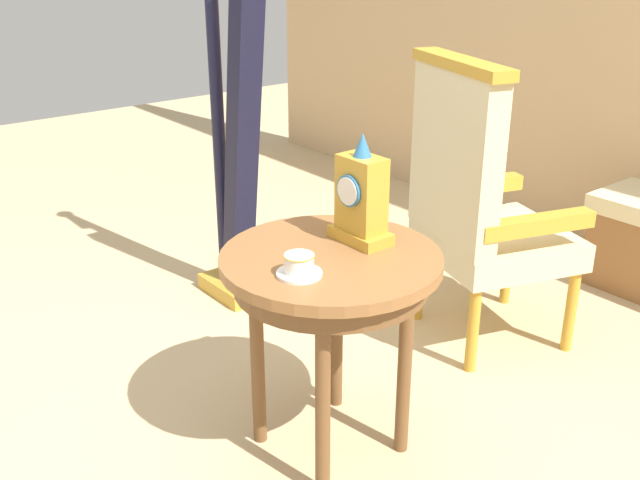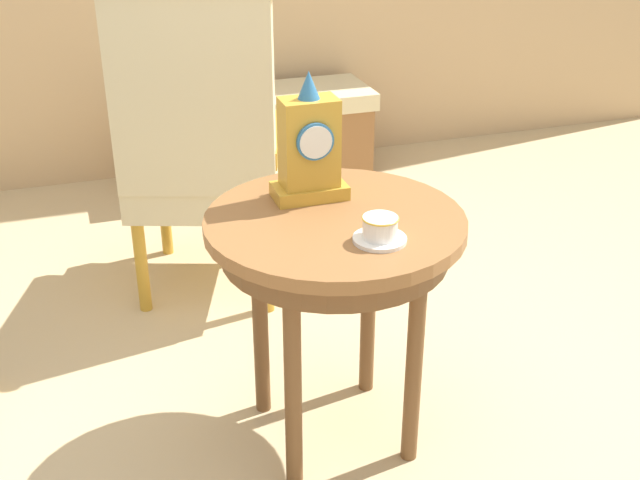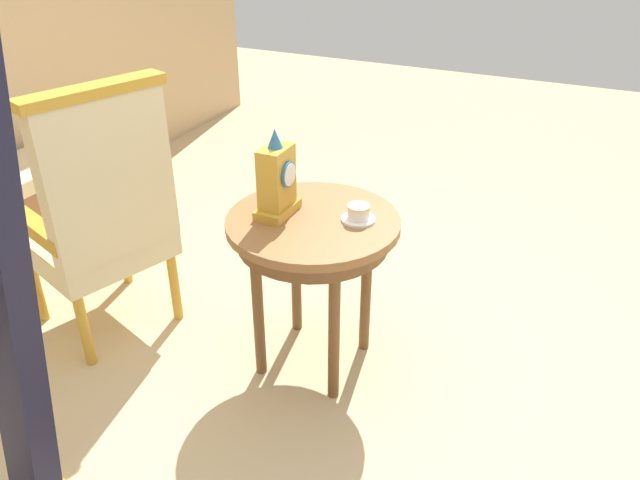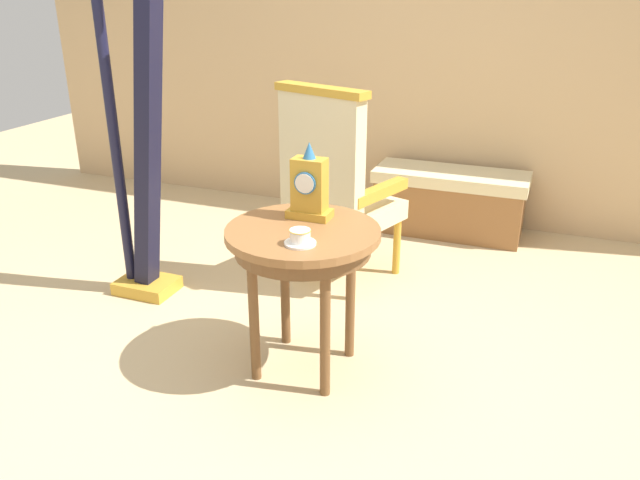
{
  "view_description": "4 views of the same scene",
  "coord_description": "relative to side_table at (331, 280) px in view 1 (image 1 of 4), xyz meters",
  "views": [
    {
      "loc": [
        1.62,
        -1.22,
        1.55
      ],
      "look_at": [
        0.06,
        0.05,
        0.71
      ],
      "focal_mm": 41.73,
      "sensor_mm": 36.0,
      "label": 1
    },
    {
      "loc": [
        -0.5,
        -1.66,
        1.53
      ],
      "look_at": [
        0.06,
        0.05,
        0.62
      ],
      "focal_mm": 45.39,
      "sensor_mm": 36.0,
      "label": 2
    },
    {
      "loc": [
        -1.75,
        -0.84,
        1.76
      ],
      "look_at": [
        0.06,
        0.01,
        0.61
      ],
      "focal_mm": 34.91,
      "sensor_mm": 36.0,
      "label": 3
    },
    {
      "loc": [
        1.05,
        -2.22,
        1.65
      ],
      "look_at": [
        0.19,
        0.02,
        0.65
      ],
      "focal_mm": 35.58,
      "sensor_mm": 36.0,
      "label": 4
    }
  ],
  "objects": [
    {
      "name": "teacup_left",
      "position": [
        0.06,
        -0.16,
        0.11
      ],
      "size": [
        0.13,
        0.13,
        0.06
      ],
      "color": "white",
      "rests_on": "side_table"
    },
    {
      "name": "side_table",
      "position": [
        0.0,
        0.0,
        0.0
      ],
      "size": [
        0.66,
        0.66,
        0.68
      ],
      "color": "brown",
      "rests_on": "ground"
    },
    {
      "name": "harp",
      "position": [
        -1.08,
        0.37,
        0.13
      ],
      "size": [
        0.4,
        0.24,
        1.79
      ],
      "color": "gold",
      "rests_on": "ground"
    },
    {
      "name": "mantel_clock",
      "position": [
        -0.02,
        0.14,
        0.22
      ],
      "size": [
        0.19,
        0.11,
        0.34
      ],
      "color": "gold",
      "rests_on": "side_table"
    },
    {
      "name": "armchair",
      "position": [
        -0.18,
        0.88,
        0.0
      ],
      "size": [
        0.68,
        0.68,
        1.14
      ],
      "color": "beige",
      "rests_on": "ground"
    },
    {
      "name": "ground_plane",
      "position": [
        -0.1,
        -0.06,
        -0.59
      ],
      "size": [
        10.0,
        10.0,
        0.0
      ],
      "primitive_type": "plane",
      "color": "tan"
    }
  ]
}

